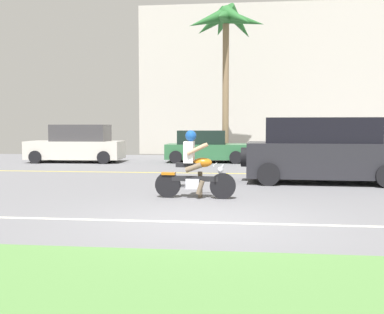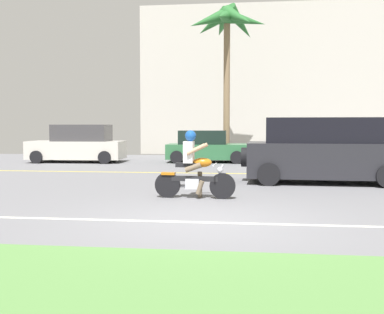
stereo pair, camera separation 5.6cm
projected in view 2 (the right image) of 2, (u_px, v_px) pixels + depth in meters
The scene contains 10 objects.
ground at pixel (214, 196), 11.32m from camera, with size 56.00×30.00×0.04m, color slate.
grass_median at pixel (153, 308), 4.29m from camera, with size 56.00×3.80×0.06m, color #548442.
lane_line_near at pixel (200, 222), 8.21m from camera, with size 50.40×0.12×0.01m, color silver.
lane_line_far at pixel (226, 173), 16.53m from camera, with size 50.40×0.12×0.01m, color yellow.
motorcyclist at pixel (194, 170), 10.90m from camera, with size 1.86×0.61×1.56m.
suv_nearby at pixel (322, 151), 13.83m from camera, with size 4.61×2.26×1.89m.
parked_car_0 at pixel (78, 145), 21.55m from camera, with size 4.29×2.03×1.70m.
parked_car_1 at pixel (206, 147), 21.63m from camera, with size 3.71×2.12×1.43m.
palm_tree_0 at pixel (227, 26), 22.75m from camera, with size 3.80×3.82×7.52m.
building_far at pixel (329, 82), 28.19m from camera, with size 21.93×4.00×8.50m, color #BCB7AD.
Camera 2 is at (0.87, -8.22, 1.67)m, focal length 44.67 mm.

